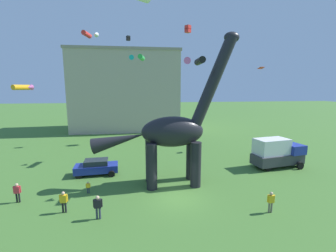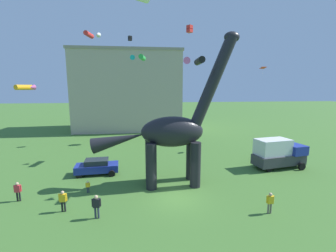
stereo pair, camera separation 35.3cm
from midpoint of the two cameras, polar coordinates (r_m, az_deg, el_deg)
ground_plane at (r=19.01m, az=2.66°, el=-17.55°), size 240.00×240.00×0.00m
dinosaur_sculpture at (r=20.08m, az=1.41°, el=-1.42°), size 12.78×2.71×13.36m
parked_sedan_left at (r=24.41m, az=-16.94°, el=-9.64°), size 4.32×2.09×1.55m
parked_box_truck at (r=27.74m, az=26.17°, el=-6.08°), size 5.88×3.02×3.20m
person_vendor_side at (r=20.61m, az=-18.93°, el=-13.95°), size 0.38×0.17×1.01m
person_strolling_adult at (r=16.65m, az=-16.85°, el=-18.27°), size 0.62×0.27×1.65m
person_watching_child at (r=18.10m, az=24.70°, el=-16.67°), size 0.57×0.25×1.53m
person_far_spectator at (r=18.26m, az=-24.27°, el=-16.32°), size 0.58×0.26×1.56m
person_near_flyer at (r=21.40m, az=-33.04°, el=-13.23°), size 0.57×0.25×1.53m
kite_mid_right at (r=34.75m, az=22.95°, el=13.24°), size 0.98×0.81×1.11m
kite_near_high at (r=19.44m, az=7.72°, el=15.85°), size 1.69×1.97×0.57m
kite_high_right at (r=40.23m, az=-18.50°, el=20.86°), size 2.41×2.69×0.77m
kite_drifting at (r=38.88m, az=5.71°, el=23.01°), size 1.06×1.06×1.07m
kite_trailing at (r=28.08m, az=-6.58°, el=16.63°), size 1.87×2.09×0.59m
kite_apex at (r=34.46m, az=-31.78°, el=8.22°), size 2.40×2.45×0.70m
kite_high_left at (r=37.20m, az=-9.20°, el=20.83°), size 0.65×0.65×0.68m
background_building_block at (r=49.20m, az=-9.62°, el=8.67°), size 21.44×11.77×15.99m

